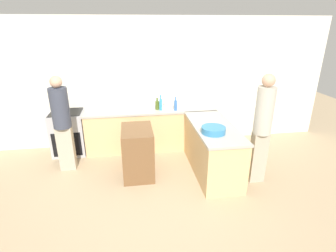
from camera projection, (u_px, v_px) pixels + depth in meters
ground_plane at (161, 193)px, 4.20m from camera, size 14.00×14.00×0.00m
wall_back at (148, 83)px, 5.60m from camera, size 8.00×0.06×2.70m
counter_back at (151, 128)px, 5.61m from camera, size 2.71×0.65×0.88m
counter_peninsula at (212, 149)px, 4.70m from camera, size 0.69×1.69×0.88m
range_oven at (69, 133)px, 5.39m from camera, size 0.66×0.60×0.90m
island_table at (138, 152)px, 4.60m from camera, size 0.53×0.77×0.87m
mixing_bowl at (213, 130)px, 4.23m from camera, size 0.39×0.39×0.10m
vinegar_bottle_clear at (166, 102)px, 5.62m from camera, size 0.08×0.08×0.20m
water_bottle_blue at (176, 105)px, 5.32m from camera, size 0.06×0.06×0.28m
olive_oil_bottle at (157, 105)px, 5.39m from camera, size 0.08×0.08×0.24m
dish_soap_bottle at (161, 104)px, 5.33m from camera, size 0.06×0.06×0.32m
person_by_range at (62, 121)px, 4.58m from camera, size 0.31×0.31×1.74m
person_at_peninsula at (262, 125)px, 4.19m from camera, size 0.28×0.28×1.84m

